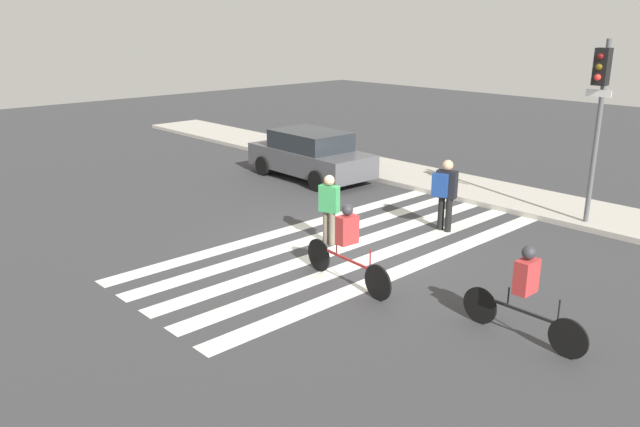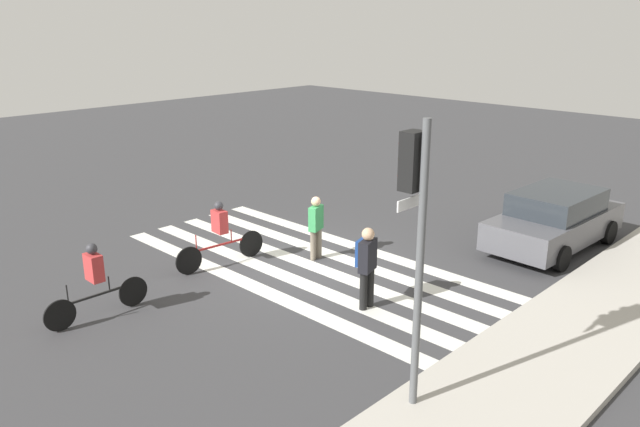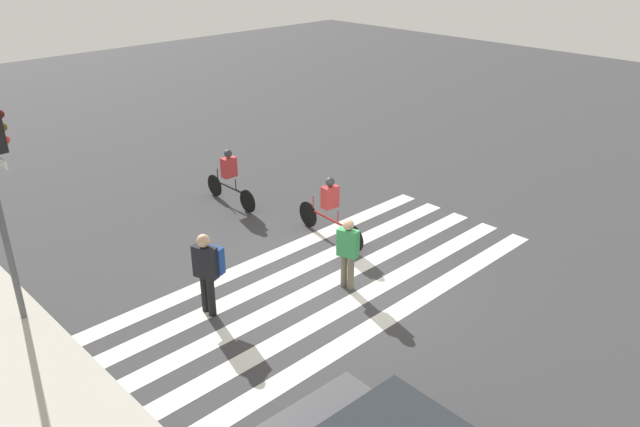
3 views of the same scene
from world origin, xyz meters
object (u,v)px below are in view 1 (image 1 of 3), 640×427
(pedestrian_adult_blue_shirt, at_px, (329,205))
(car_parked_far_curb, at_px, (310,155))
(cyclist_near_curb, at_px, (347,242))
(cyclist_far_lane, at_px, (525,290))
(pedestrian_adult_tall_backpack, at_px, (445,190))
(traffic_light, at_px, (599,99))

(pedestrian_adult_blue_shirt, bearing_deg, car_parked_far_curb, -55.98)
(pedestrian_adult_blue_shirt, relative_size, car_parked_far_curb, 0.36)
(car_parked_far_curb, bearing_deg, pedestrian_adult_blue_shirt, -36.46)
(cyclist_near_curb, relative_size, car_parked_far_curb, 0.55)
(cyclist_far_lane, xyz_separation_m, car_parked_far_curb, (-10.27, 4.79, -0.08))
(pedestrian_adult_tall_backpack, relative_size, car_parked_far_curb, 0.40)
(traffic_light, relative_size, car_parked_far_curb, 1.02)
(pedestrian_adult_blue_shirt, bearing_deg, pedestrian_adult_tall_backpack, -132.39)
(cyclist_near_curb, bearing_deg, pedestrian_adult_tall_backpack, 104.93)
(pedestrian_adult_tall_backpack, distance_m, pedestrian_adult_blue_shirt, 2.94)
(cyclist_near_curb, height_order, car_parked_far_curb, cyclist_near_curb)
(pedestrian_adult_blue_shirt, distance_m, cyclist_near_curb, 2.35)
(pedestrian_adult_tall_backpack, relative_size, cyclist_far_lane, 0.80)
(cyclist_far_lane, bearing_deg, pedestrian_adult_tall_backpack, 139.95)
(pedestrian_adult_blue_shirt, distance_m, car_parked_far_curb, 6.28)
(pedestrian_adult_tall_backpack, relative_size, pedestrian_adult_blue_shirt, 1.09)
(traffic_light, height_order, car_parked_far_curb, traffic_light)
(cyclist_far_lane, distance_m, car_parked_far_curb, 11.33)
(cyclist_far_lane, bearing_deg, car_parked_far_curb, 155.71)
(pedestrian_adult_blue_shirt, xyz_separation_m, cyclist_far_lane, (5.35, -0.89, -0.05))
(traffic_light, xyz_separation_m, car_parked_far_curb, (-8.39, -1.48, -2.38))
(traffic_light, distance_m, car_parked_far_curb, 8.85)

